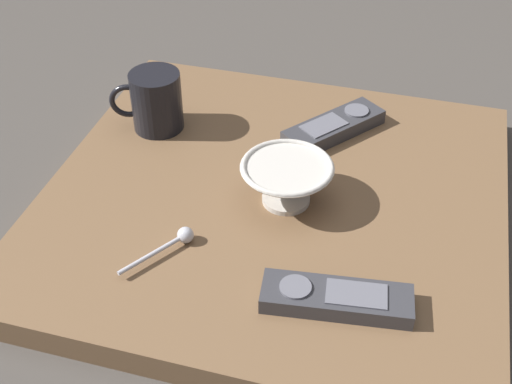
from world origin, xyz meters
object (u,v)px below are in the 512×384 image
(cereal_bowl, at_px, (287,181))
(coffee_mug, at_px, (155,101))
(tv_remote_near, at_px, (334,127))
(tv_remote_far, at_px, (336,298))
(teaspoon, at_px, (177,240))

(cereal_bowl, distance_m, coffee_mug, 0.28)
(tv_remote_near, bearing_deg, coffee_mug, -78.42)
(cereal_bowl, height_order, tv_remote_far, cereal_bowl)
(teaspoon, relative_size, tv_remote_near, 0.59)
(cereal_bowl, distance_m, teaspoon, 0.17)
(teaspoon, bearing_deg, coffee_mug, -152.91)
(teaspoon, xyz_separation_m, tv_remote_near, (-0.31, 0.15, 0.00))
(cereal_bowl, relative_size, coffee_mug, 1.16)
(coffee_mug, xyz_separation_m, tv_remote_far, (0.30, 0.35, -0.04))
(tv_remote_near, height_order, tv_remote_far, tv_remote_near)
(teaspoon, relative_size, tv_remote_far, 0.54)
(teaspoon, distance_m, tv_remote_near, 0.35)
(cereal_bowl, height_order, coffee_mug, coffee_mug)
(tv_remote_near, bearing_deg, teaspoon, -25.64)
(coffee_mug, distance_m, tv_remote_far, 0.46)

